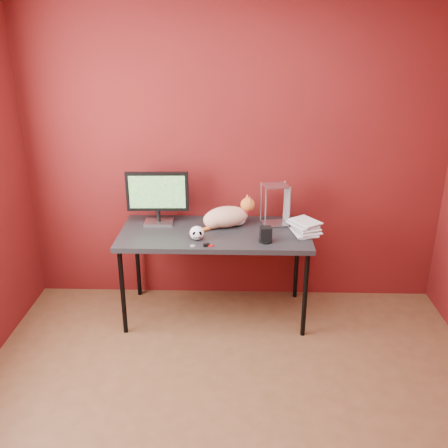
{
  "coord_description": "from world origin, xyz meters",
  "views": [
    {
      "loc": [
        0.03,
        -2.28,
        2.26
      ],
      "look_at": [
        -0.07,
        1.15,
        0.9
      ],
      "focal_mm": 40.0,
      "sensor_mm": 36.0,
      "label": 1
    }
  ],
  "objects_px": {
    "speaker": "(266,235)",
    "book_stack": "(299,163)",
    "monitor": "(158,195)",
    "cat": "(227,216)",
    "desk": "(215,237)",
    "skull_mug": "(197,233)"
  },
  "relations": [
    {
      "from": "speaker",
      "to": "book_stack",
      "type": "bearing_deg",
      "value": 27.73
    },
    {
      "from": "monitor",
      "to": "cat",
      "type": "distance_m",
      "value": 0.59
    },
    {
      "from": "desk",
      "to": "monitor",
      "type": "bearing_deg",
      "value": 160.88
    },
    {
      "from": "monitor",
      "to": "cat",
      "type": "height_order",
      "value": "monitor"
    },
    {
      "from": "desk",
      "to": "skull_mug",
      "type": "xyz_separation_m",
      "value": [
        -0.13,
        -0.17,
        0.11
      ]
    },
    {
      "from": "desk",
      "to": "book_stack",
      "type": "bearing_deg",
      "value": -3.6
    },
    {
      "from": "desk",
      "to": "monitor",
      "type": "distance_m",
      "value": 0.58
    },
    {
      "from": "skull_mug",
      "to": "speaker",
      "type": "height_order",
      "value": "speaker"
    },
    {
      "from": "desk",
      "to": "skull_mug",
      "type": "distance_m",
      "value": 0.24
    },
    {
      "from": "desk",
      "to": "cat",
      "type": "relative_size",
      "value": 3.1
    },
    {
      "from": "cat",
      "to": "book_stack",
      "type": "xyz_separation_m",
      "value": [
        0.54,
        -0.15,
        0.48
      ]
    },
    {
      "from": "monitor",
      "to": "skull_mug",
      "type": "distance_m",
      "value": 0.51
    },
    {
      "from": "monitor",
      "to": "book_stack",
      "type": "bearing_deg",
      "value": -12.47
    },
    {
      "from": "book_stack",
      "to": "cat",
      "type": "bearing_deg",
      "value": 164.76
    },
    {
      "from": "speaker",
      "to": "desk",
      "type": "bearing_deg",
      "value": 147.77
    },
    {
      "from": "cat",
      "to": "skull_mug",
      "type": "bearing_deg",
      "value": -146.61
    },
    {
      "from": "skull_mug",
      "to": "desk",
      "type": "bearing_deg",
      "value": 45.54
    },
    {
      "from": "desk",
      "to": "speaker",
      "type": "height_order",
      "value": "speaker"
    },
    {
      "from": "cat",
      "to": "speaker",
      "type": "distance_m",
      "value": 0.43
    },
    {
      "from": "monitor",
      "to": "book_stack",
      "type": "height_order",
      "value": "book_stack"
    },
    {
      "from": "speaker",
      "to": "cat",
      "type": "bearing_deg",
      "value": 129.07
    },
    {
      "from": "skull_mug",
      "to": "book_stack",
      "type": "distance_m",
      "value": 0.93
    }
  ]
}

